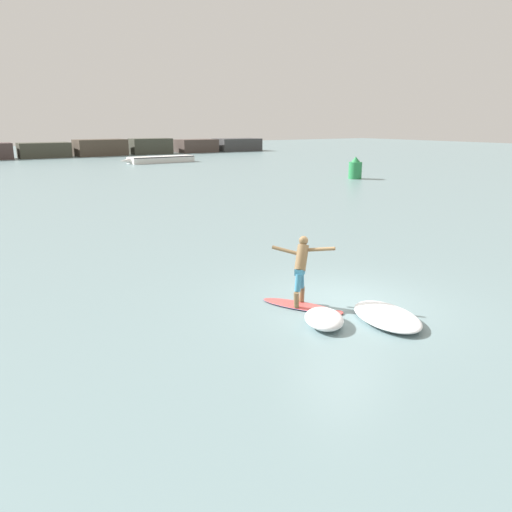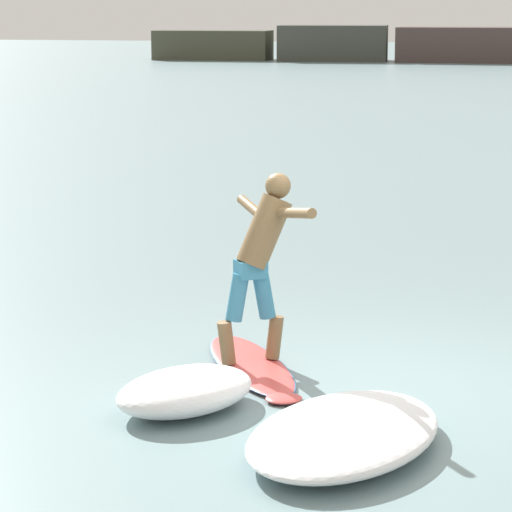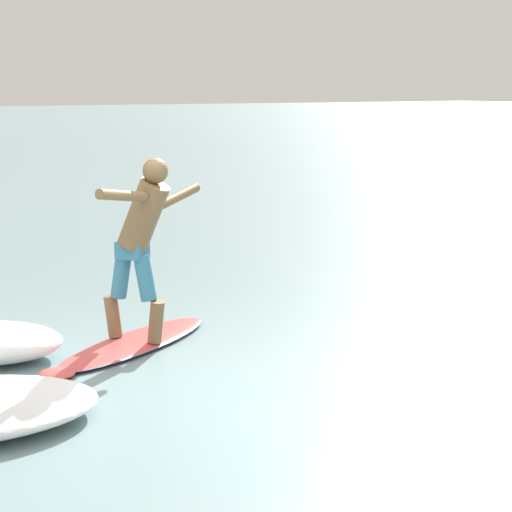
% 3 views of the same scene
% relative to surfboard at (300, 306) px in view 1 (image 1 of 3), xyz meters
% --- Properties ---
extents(ground_plane, '(200.00, 200.00, 0.00)m').
position_rel_surfboard_xyz_m(ground_plane, '(1.09, -0.35, -0.03)').
color(ground_plane, gray).
extents(rock_jetty_breakwater, '(58.51, 4.79, 2.21)m').
position_rel_surfboard_xyz_m(rock_jetty_breakwater, '(11.27, 61.65, 0.98)').
color(rock_jetty_breakwater, '#404132').
rests_on(rock_jetty_breakwater, ground).
extents(surfboard, '(1.47, 2.12, 0.20)m').
position_rel_surfboard_xyz_m(surfboard, '(0.00, 0.00, 0.00)').
color(surfboard, '#DB4B48').
rests_on(surfboard, ground).
extents(surfer, '(1.01, 1.39, 1.71)m').
position_rel_surfboard_xyz_m(surfer, '(0.07, 0.09, 1.04)').
color(surfer, brown).
rests_on(surfer, surfboard).
extents(small_boat_offshore, '(8.92, 2.47, 0.72)m').
position_rel_surfboard_xyz_m(small_boat_offshore, '(15.08, 45.48, 0.36)').
color(small_boat_offshore, white).
rests_on(small_boat_offshore, ground).
extents(channel_marker_buoy, '(1.07, 1.07, 1.79)m').
position_rel_surfboard_xyz_m(channel_marker_buoy, '(21.96, 20.85, 0.77)').
color(channel_marker_buoy, '#288447').
rests_on(channel_marker_buoy, ground).
extents(wave_foam_at_tail, '(1.74, 2.31, 0.24)m').
position_rel_surfboard_xyz_m(wave_foam_at_tail, '(1.12, -1.84, 0.09)').
color(wave_foam_at_tail, white).
rests_on(wave_foam_at_tail, ground).
extents(wave_foam_at_nose, '(1.40, 1.54, 0.32)m').
position_rel_surfboard_xyz_m(wave_foam_at_nose, '(-0.28, -1.23, 0.13)').
color(wave_foam_at_nose, white).
rests_on(wave_foam_at_nose, ground).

